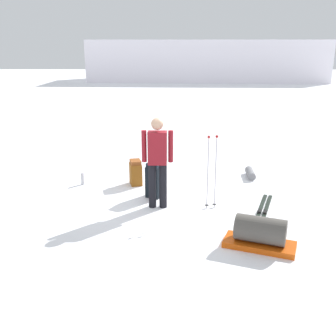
% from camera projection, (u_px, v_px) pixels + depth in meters
% --- Properties ---
extents(ground_plane, '(80.00, 80.00, 0.00)m').
position_uv_depth(ground_plane, '(168.00, 202.00, 7.76)').
color(ground_plane, white).
extents(distant_snow_ridge, '(18.58, 5.64, 3.17)m').
position_uv_depth(distant_snow_ridge, '(206.00, 60.00, 32.01)').
color(distant_snow_ridge, white).
rests_on(distant_snow_ridge, ground_plane).
extents(skier_standing, '(0.57, 0.22, 1.70)m').
position_uv_depth(skier_standing, '(157.00, 158.00, 7.26)').
color(skier_standing, black).
rests_on(skier_standing, ground_plane).
extents(ski_pair_near, '(0.76, 1.78, 0.05)m').
position_uv_depth(ski_pair_near, '(262.00, 212.00, 7.26)').
color(ski_pair_near, black).
rests_on(ski_pair_near, ground_plane).
extents(backpack_large_dark, '(0.39, 0.40, 0.71)m').
position_uv_depth(backpack_large_dark, '(155.00, 180.00, 7.96)').
color(backpack_large_dark, black).
rests_on(backpack_large_dark, ground_plane).
extents(backpack_bright, '(0.31, 0.37, 0.55)m').
position_uv_depth(backpack_bright, '(136.00, 173.00, 8.66)').
color(backpack_bright, brown).
rests_on(backpack_bright, ground_plane).
extents(ski_poles_planted_near, '(0.22, 0.11, 1.39)m').
position_uv_depth(ski_poles_planted_near, '(212.00, 169.00, 7.27)').
color(ski_poles_planted_near, '#B4B1BB').
rests_on(ski_poles_planted_near, ground_plane).
extents(gear_sled, '(1.15, 0.79, 0.49)m').
position_uv_depth(gear_sled, '(260.00, 234.00, 5.99)').
color(gear_sled, '#DB4F0D').
rests_on(gear_sled, ground_plane).
extents(sleeping_mat_rolled, '(0.21, 0.56, 0.18)m').
position_uv_depth(sleeping_mat_rolled, '(250.00, 173.00, 9.19)').
color(sleeping_mat_rolled, gray).
rests_on(sleeping_mat_rolled, ground_plane).
extents(thermos_bottle, '(0.07, 0.07, 0.26)m').
position_uv_depth(thermos_bottle, '(83.00, 179.00, 8.69)').
color(thermos_bottle, '#B6B6BD').
rests_on(thermos_bottle, ground_plane).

